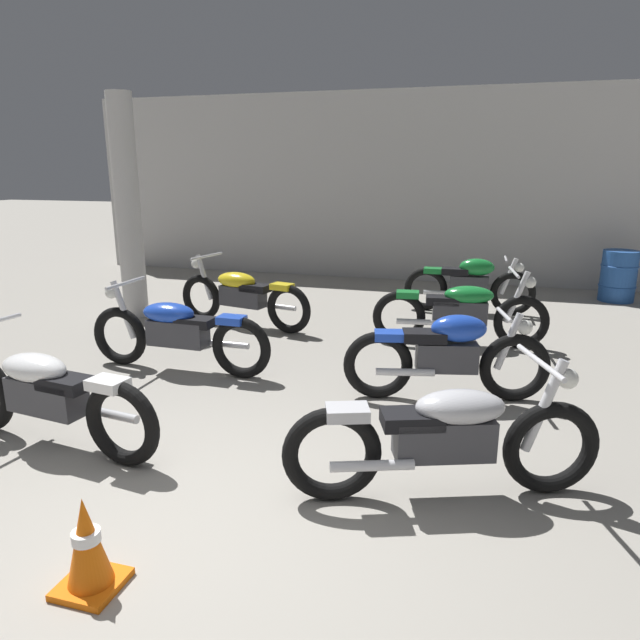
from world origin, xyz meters
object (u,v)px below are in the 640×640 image
(motorcycle_right_row_2, at_px, (461,310))
(traffic_cone, at_px, (87,546))
(oil_drum, at_px, (618,276))
(motorcycle_left_row_0, at_px, (46,393))
(motorcycle_right_row_0, at_px, (446,435))
(motorcycle_left_row_1, at_px, (177,331))
(support_pillar, at_px, (128,209))
(motorcycle_right_row_3, at_px, (470,283))
(motorcycle_left_row_2, at_px, (242,295))
(motorcycle_right_row_1, at_px, (448,354))

(motorcycle_right_row_2, distance_m, traffic_cone, 5.27)
(motorcycle_right_row_2, relative_size, oil_drum, 2.55)
(motorcycle_left_row_0, distance_m, motorcycle_right_row_0, 3.11)
(motorcycle_left_row_1, bearing_deg, support_pillar, 132.92)
(motorcycle_right_row_0, relative_size, motorcycle_right_row_3, 1.05)
(motorcycle_left_row_2, xyz_separation_m, motorcycle_right_row_1, (2.96, -1.90, 0.01))
(support_pillar, relative_size, motorcycle_right_row_0, 1.54)
(motorcycle_right_row_2, bearing_deg, traffic_cone, -108.32)
(support_pillar, xyz_separation_m, motorcycle_left_row_1, (1.85, -1.99, -1.15))
(motorcycle_left_row_0, bearing_deg, motorcycle_right_row_3, 60.72)
(motorcycle_left_row_0, xyz_separation_m, motorcycle_right_row_0, (3.10, 0.14, 0.00))
(traffic_cone, bearing_deg, motorcycle_right_row_2, 71.68)
(support_pillar, distance_m, motorcycle_left_row_2, 2.13)
(oil_drum, bearing_deg, motorcycle_right_row_1, -115.40)
(motorcycle_right_row_0, bearing_deg, motorcycle_left_row_0, -177.46)
(motorcycle_left_row_0, xyz_separation_m, traffic_cone, (1.37, -1.30, -0.19))
(motorcycle_left_row_0, height_order, motorcycle_right_row_3, motorcycle_left_row_0)
(motorcycle_left_row_0, bearing_deg, motorcycle_right_row_2, 50.75)
(motorcycle_left_row_0, bearing_deg, traffic_cone, -43.54)
(traffic_cone, bearing_deg, motorcycle_right_row_1, 62.87)
(support_pillar, bearing_deg, motorcycle_left_row_2, -2.96)
(motorcycle_left_row_0, bearing_deg, support_pillar, 114.47)
(oil_drum, distance_m, traffic_cone, 9.24)
(motorcycle_right_row_2, bearing_deg, motorcycle_right_row_3, 88.61)
(support_pillar, bearing_deg, motorcycle_right_row_0, -37.48)
(support_pillar, distance_m, motorcycle_right_row_1, 5.28)
(motorcycle_right_row_3, distance_m, oil_drum, 2.81)
(support_pillar, distance_m, oil_drum, 7.93)
(support_pillar, bearing_deg, motorcycle_left_row_0, -65.53)
(motorcycle_left_row_2, distance_m, motorcycle_right_row_2, 2.99)
(motorcycle_right_row_0, relative_size, motorcycle_right_row_1, 1.07)
(motorcycle_left_row_0, height_order, motorcycle_right_row_2, same)
(motorcycle_left_row_1, distance_m, motorcycle_right_row_2, 3.45)
(motorcycle_right_row_1, distance_m, motorcycle_right_row_3, 3.60)
(motorcycle_right_row_1, bearing_deg, oil_drum, 64.60)
(oil_drum, bearing_deg, support_pillar, -156.44)
(motorcycle_right_row_3, bearing_deg, motorcycle_right_row_1, -91.18)
(motorcycle_right_row_2, bearing_deg, motorcycle_left_row_2, 178.61)
(motorcycle_left_row_1, bearing_deg, traffic_cone, -68.12)
(motorcycle_left_row_0, relative_size, motorcycle_left_row_2, 1.01)
(motorcycle_left_row_0, bearing_deg, motorcycle_left_row_1, 87.12)
(motorcycle_right_row_1, bearing_deg, traffic_cone, -117.13)
(motorcycle_right_row_1, distance_m, traffic_cone, 3.57)
(support_pillar, height_order, motorcycle_left_row_0, support_pillar)
(support_pillar, relative_size, motorcycle_right_row_1, 1.65)
(motorcycle_right_row_2, distance_m, oil_drum, 4.08)
(motorcycle_right_row_1, xyz_separation_m, traffic_cone, (-1.62, -3.17, -0.20))
(motorcycle_right_row_1, bearing_deg, motorcycle_left_row_1, 179.97)
(motorcycle_left_row_1, distance_m, motorcycle_right_row_1, 2.90)
(motorcycle_right_row_0, xyz_separation_m, traffic_cone, (-1.74, -1.44, -0.19))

